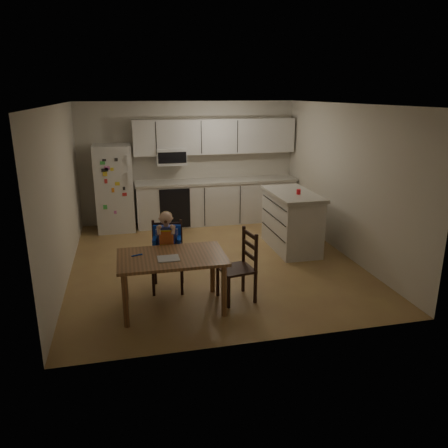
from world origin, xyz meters
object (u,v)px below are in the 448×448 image
object	(u,v)px
chair_booster	(167,242)
red_cup	(299,192)
dining_table	(172,263)
refrigerator	(114,188)
chair_side	(243,261)
kitchen_island	(291,221)

from	to	relation	value
chair_booster	red_cup	bearing A→B (deg)	31.34
red_cup	dining_table	bearing A→B (deg)	-145.30
red_cup	chair_booster	distance (m)	2.56
refrigerator	red_cup	xyz separation A→B (m)	(3.05, -2.01, 0.21)
red_cup	chair_side	world-z (taller)	red_cup
red_cup	chair_booster	size ratio (longest dim) A/B	0.08
kitchen_island	chair_side	xyz separation A→B (m)	(-1.35, -1.71, 0.02)
kitchen_island	chair_side	size ratio (longest dim) A/B	1.45
kitchen_island	chair_booster	xyz separation A→B (m)	(-2.29, -1.16, 0.17)
dining_table	chair_booster	bearing A→B (deg)	89.38
chair_side	red_cup	bearing A→B (deg)	128.79
red_cup	dining_table	xyz separation A→B (m)	(-2.33, -1.62, -0.44)
chair_booster	kitchen_island	bearing A→B (deg)	34.97
refrigerator	red_cup	size ratio (longest dim) A/B	19.57
dining_table	chair_booster	xyz separation A→B (m)	(0.01, 0.62, 0.06)
kitchen_island	dining_table	distance (m)	2.90
red_cup	dining_table	distance (m)	2.87
kitchen_island	dining_table	world-z (taller)	kitchen_island
refrigerator	dining_table	bearing A→B (deg)	-78.79
dining_table	chair_side	size ratio (longest dim) A/B	1.41
kitchen_island	red_cup	xyz separation A→B (m)	(0.04, -0.16, 0.55)
refrigerator	chair_side	distance (m)	3.94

